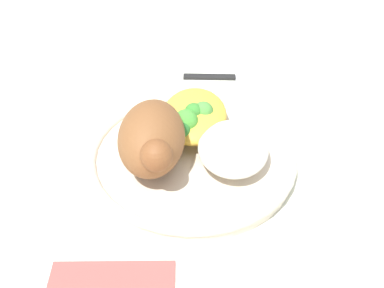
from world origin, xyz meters
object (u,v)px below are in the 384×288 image
(rice_pile, at_px, (233,148))
(mac_cheese_with_broccoli, at_px, (191,116))
(fork, at_px, (202,89))
(plate, at_px, (192,157))
(knife, at_px, (235,77))
(roasted_chicken, at_px, (152,139))

(rice_pile, bearing_deg, mac_cheese_with_broccoli, -138.75)
(mac_cheese_with_broccoli, bearing_deg, fork, 175.33)
(rice_pile, height_order, mac_cheese_with_broccoli, mac_cheese_with_broccoli)
(plate, relative_size, knife, 1.31)
(roasted_chicken, xyz_separation_m, fork, (-0.19, 0.05, -0.06))
(plate, height_order, knife, plate)
(roasted_chicken, distance_m, knife, 0.25)
(plate, bearing_deg, mac_cheese_with_broccoli, -176.04)
(mac_cheese_with_broccoli, relative_size, knife, 0.60)
(rice_pile, relative_size, fork, 0.68)
(roasted_chicken, relative_size, knife, 0.61)
(mac_cheese_with_broccoli, distance_m, knife, 0.17)
(roasted_chicken, relative_size, rice_pile, 1.20)
(mac_cheese_with_broccoli, bearing_deg, knife, 159.35)
(roasted_chicken, height_order, knife, roasted_chicken)
(roasted_chicken, distance_m, mac_cheese_with_broccoli, 0.08)
(roasted_chicken, xyz_separation_m, knife, (-0.23, 0.10, -0.06))
(plate, height_order, fork, plate)
(plate, relative_size, rice_pile, 2.56)
(plate, xyz_separation_m, roasted_chicken, (0.03, -0.04, 0.05))
(mac_cheese_with_broccoli, distance_m, fork, 0.12)
(roasted_chicken, bearing_deg, fork, 165.49)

